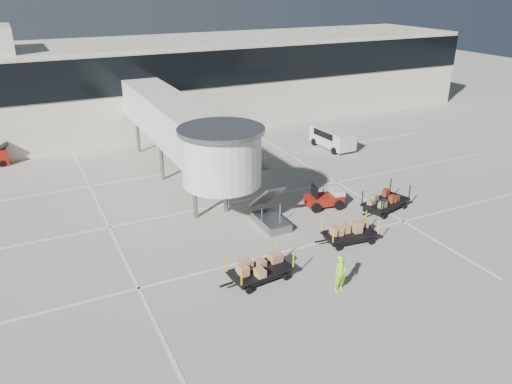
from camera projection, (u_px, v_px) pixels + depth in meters
ground at (340, 260)px, 25.82m from camera, size 140.00×140.00×0.00m
lane_markings at (250, 197)px, 33.25m from camera, size 40.00×30.00×0.02m
terminal at (163, 82)px, 48.78m from camera, size 64.00×12.11×15.20m
jet_bridge at (185, 130)px, 32.65m from camera, size 5.70×20.40×6.03m
baggage_tug at (325, 199)px, 31.58m from camera, size 2.53×1.86×1.55m
suitcase_cart at (385, 203)px, 31.15m from camera, size 3.93×2.36×1.51m
box_cart_near at (348, 233)px, 27.35m from camera, size 3.61×1.74×1.39m
box_cart_far at (261, 270)px, 23.87m from camera, size 3.78×1.83×1.46m
ground_worker at (340, 273)px, 22.93m from camera, size 0.72×0.52×1.84m
minivan at (331, 137)px, 42.58m from camera, size 2.11×4.42×1.64m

